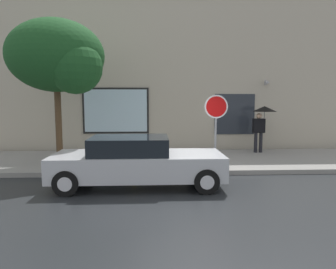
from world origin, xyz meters
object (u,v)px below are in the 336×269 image
object	(u,v)px
street_tree	(60,58)
fire_hydrant	(133,153)
pedestrian_with_umbrella	(263,116)
stop_sign	(216,116)
parked_car	(137,162)

from	to	relation	value
street_tree	fire_hydrant	bearing A→B (deg)	-4.34
pedestrian_with_umbrella	stop_sign	distance (m)	3.62
street_tree	stop_sign	world-z (taller)	street_tree
parked_car	street_tree	world-z (taller)	street_tree
fire_hydrant	pedestrian_with_umbrella	world-z (taller)	pedestrian_with_umbrella
fire_hydrant	stop_sign	size ratio (longest dim) A/B	0.35
parked_car	fire_hydrant	distance (m)	2.03
parked_car	fire_hydrant	world-z (taller)	parked_car
parked_car	pedestrian_with_umbrella	size ratio (longest dim) A/B	2.36
parked_car	fire_hydrant	size ratio (longest dim) A/B	5.57
parked_car	street_tree	distance (m)	4.55
fire_hydrant	street_tree	xyz separation A→B (m)	(-2.37, 0.18, 3.15)
street_tree	stop_sign	size ratio (longest dim) A/B	2.05
parked_car	street_tree	bearing A→B (deg)	139.86
fire_hydrant	stop_sign	distance (m)	3.02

